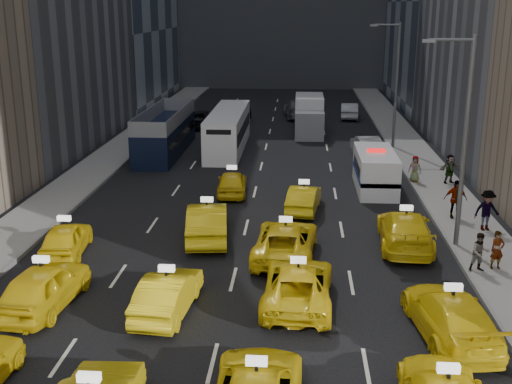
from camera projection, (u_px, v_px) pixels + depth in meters
The scene contains 31 objects.
sidewalk_west at pixel (99, 166), 41.57m from camera, with size 3.00×90.00×0.15m, color gray.
sidewalk_east at pixel (427, 172), 40.20m from camera, with size 3.00×90.00×0.15m, color gray.
curb_west at pixel (121, 166), 41.47m from camera, with size 0.15×90.00×0.18m, color slate.
curb_east at pixel (404, 171), 40.29m from camera, with size 0.15×90.00×0.18m, color slate.
streetlight_near at pixel (463, 136), 26.48m from camera, with size 2.15×0.22×9.00m.
streetlight_far at pixel (395, 81), 45.63m from camera, with size 2.15×0.22×9.00m.
taxi_8 at pixel (44, 286), 22.11m from camera, with size 1.87×4.65×1.58m, color yellow.
taxi_9 at pixel (168, 293), 21.79m from camera, with size 1.49×4.26×1.40m, color yellow.
taxi_10 at pixel (298, 285), 22.46m from camera, with size 2.35×5.10×1.42m, color yellow.
taxi_11 at pixel (451, 315), 20.15m from camera, with size 2.09×5.14×1.49m, color yellow.
taxi_12 at pixel (66, 239), 26.91m from camera, with size 1.63×4.04×1.38m, color yellow.
taxi_13 at pixel (207, 222), 28.63m from camera, with size 1.74×4.98×1.64m, color yellow.
taxi_14 at pixel (285, 241), 26.54m from camera, with size 2.43×5.26×1.46m, color yellow.
taxi_15 at pixel (405, 230), 27.72m from camera, with size 2.18×5.37×1.56m, color yellow.
taxi_16 at pixel (232, 183), 35.43m from camera, with size 1.58×3.92×1.33m, color yellow.
taxi_17 at pixel (304, 199), 32.58m from camera, with size 1.41×4.04×1.33m, color yellow.
nypd_van at pixel (375, 171), 36.34m from camera, with size 2.78×5.70×2.35m.
double_decker at pixel (165, 132), 45.15m from camera, with size 3.34×10.89×3.12m.
city_bus at pixel (228, 130), 46.34m from camera, with size 3.01×11.08×2.83m.
box_truck at pixel (309, 116), 52.02m from camera, with size 2.47×6.64×3.01m.
misc_car_0 at pixel (367, 146), 44.50m from camera, with size 1.52×4.35×1.43m, color #A6A8AE.
misc_car_1 at pixel (202, 118), 55.29m from camera, with size 2.35×5.10×1.42m, color black.
misc_car_2 at pixel (298, 109), 59.65m from camera, with size 2.33×5.74×1.67m, color slate.
misc_car_3 at pixel (240, 112), 58.32m from camera, with size 1.81×4.50×1.53m, color black.
misc_car_4 at pixel (349, 111), 59.24m from camera, with size 1.54×4.41×1.45m, color #A2A6A9.
pedestrian_0 at pixel (497, 250), 25.04m from camera, with size 0.56×0.37×1.54m, color gray.
pedestrian_1 at pixel (480, 252), 24.81m from camera, with size 0.75×0.41×1.55m, color gray.
pedestrian_2 at pixel (487, 210), 29.30m from camera, with size 1.23×0.51×1.90m, color gray.
pedestrian_3 at pixel (455, 199), 31.02m from camera, with size 1.11×0.50×1.89m, color gray.
pedestrian_4 at pixel (415, 169), 37.46m from camera, with size 0.75×0.41×1.53m, color gray.
pedestrian_5 at pixel (450, 169), 37.13m from camera, with size 1.57×0.45×1.69m, color gray.
Camera 1 is at (2.41, -14.58, 10.13)m, focal length 45.00 mm.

